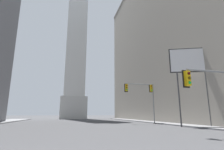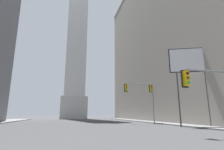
% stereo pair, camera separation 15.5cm
% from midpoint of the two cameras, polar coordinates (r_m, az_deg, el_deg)
% --- Properties ---
extents(sidewalk_right, '(5.00, 67.19, 0.15)m').
position_cam_midpoint_polar(sidewalk_right, '(27.78, 22.41, -14.64)').
color(sidewalk_right, slate).
rests_on(sidewalk_right, ground_plane).
extents(building_right, '(18.28, 55.88, 38.96)m').
position_cam_midpoint_polar(building_right, '(44.94, 22.08, 11.97)').
color(building_right, gray).
rests_on(building_right, ground_plane).
extents(obelisk, '(8.10, 8.10, 78.81)m').
position_cam_midpoint_polar(obelisk, '(68.60, -11.17, 19.55)').
color(obelisk, silver).
rests_on(obelisk, ground_plane).
extents(traffic_light_mid_right, '(5.11, 0.50, 6.37)m').
position_cam_midpoint_polar(traffic_light_mid_right, '(28.97, 10.27, -5.76)').
color(traffic_light_mid_right, slate).
rests_on(traffic_light_mid_right, ground_plane).
extents(billboard_sign, '(4.69, 2.09, 9.83)m').
position_cam_midpoint_polar(billboard_sign, '(24.37, 23.95, 3.64)').
color(billboard_sign, '#3F3F42').
rests_on(billboard_sign, ground_plane).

